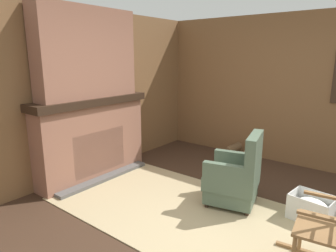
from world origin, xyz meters
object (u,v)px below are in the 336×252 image
(armchair, at_px, (235,178))
(firewood_stack, at_px, (233,153))
(rocking_chair, at_px, (328,232))
(laundry_basket, at_px, (311,208))
(oil_lamp_vase, at_px, (63,94))
(decorative_plate_on_mantel, at_px, (88,90))
(storage_case, at_px, (125,89))

(armchair, bearing_deg, firewood_stack, -76.67)
(rocking_chair, distance_m, laundry_basket, 0.97)
(armchair, relative_size, rocking_chair, 0.79)
(rocking_chair, height_order, laundry_basket, rocking_chair)
(oil_lamp_vase, distance_m, decorative_plate_on_mantel, 0.44)
(oil_lamp_vase, bearing_deg, armchair, 23.34)
(armchair, xyz_separation_m, oil_lamp_vase, (-2.21, -0.95, 0.99))
(oil_lamp_vase, bearing_deg, laundry_basket, 20.30)
(decorative_plate_on_mantel, bearing_deg, armchair, 13.06)
(laundry_basket, relative_size, storage_case, 1.81)
(laundry_basket, distance_m, storage_case, 3.30)
(laundry_basket, xyz_separation_m, oil_lamp_vase, (-3.08, -1.14, 1.19))
(armchair, distance_m, laundry_basket, 0.92)
(firewood_stack, distance_m, storage_case, 2.29)
(storage_case, xyz_separation_m, decorative_plate_on_mantel, (-0.02, -0.75, 0.05))
(armchair, relative_size, decorative_plate_on_mantel, 4.26)
(oil_lamp_vase, height_order, storage_case, oil_lamp_vase)
(laundry_basket, height_order, oil_lamp_vase, oil_lamp_vase)
(firewood_stack, relative_size, laundry_basket, 0.94)
(oil_lamp_vase, height_order, decorative_plate_on_mantel, oil_lamp_vase)
(armchair, bearing_deg, decorative_plate_on_mantel, -0.38)
(armchair, xyz_separation_m, storage_case, (-2.21, 0.23, 0.96))
(storage_case, bearing_deg, decorative_plate_on_mantel, -91.53)
(armchair, relative_size, storage_case, 3.47)
(firewood_stack, bearing_deg, laundry_basket, -39.71)
(decorative_plate_on_mantel, bearing_deg, laundry_basket, 12.81)
(rocking_chair, bearing_deg, armchair, -37.13)
(laundry_basket, bearing_deg, decorative_plate_on_mantel, -167.19)
(laundry_basket, height_order, decorative_plate_on_mantel, decorative_plate_on_mantel)
(decorative_plate_on_mantel, bearing_deg, rocking_chair, -2.94)
(oil_lamp_vase, relative_size, storage_case, 0.90)
(rocking_chair, height_order, decorative_plate_on_mantel, decorative_plate_on_mantel)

